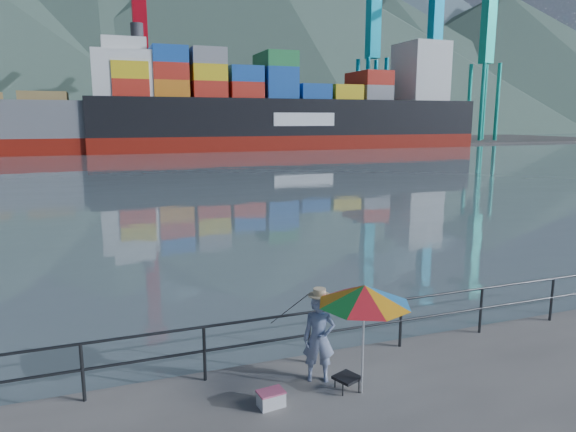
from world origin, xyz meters
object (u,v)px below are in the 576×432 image
Objects in this scene: fisherman at (319,339)px; beach_umbrella at (364,295)px; bulk_carrier at (10,122)px; cooler_bag at (271,399)px; container_ship at (302,111)px.

fisherman is 0.81× the size of beach_umbrella.
cooler_bag is at bearing -79.41° from bulk_carrier.
bulk_carrier reaches higher than fisherman.
cooler_bag is 0.01× the size of container_ship.
beach_umbrella is 0.04× the size of bulk_carrier.
cooler_bag is 0.01× the size of bulk_carrier.
beach_umbrella is 74.23m from bulk_carrier.
container_ship reaches higher than beach_umbrella.
cooler_bag is (-1.06, -0.53, -0.66)m from fisherman.
cooler_bag is 78.49m from container_ship.
container_ship is at bearing 69.13° from beach_umbrella.
fisherman is 3.79× the size of cooler_bag.
fisherman is 1.28m from beach_umbrella.
cooler_bag is 73.86m from bulk_carrier.
fisherman is 0.03× the size of bulk_carrier.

